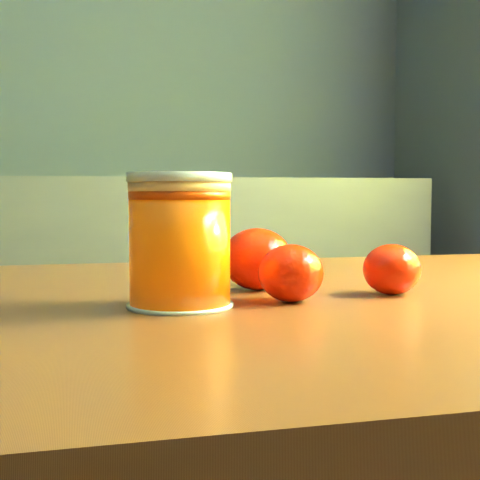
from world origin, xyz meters
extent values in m
cube|color=brown|center=(0.88, 0.11, 0.74)|extent=(1.03, 0.74, 0.04)
cylinder|color=#E35204|center=(0.75, 0.06, 0.81)|extent=(0.09, 0.09, 0.10)
cylinder|color=#FCB567|center=(0.75, 0.06, 0.86)|extent=(0.09, 0.09, 0.01)
cylinder|color=silver|center=(0.75, 0.06, 0.87)|extent=(0.09, 0.09, 0.01)
ellipsoid|color=red|center=(0.84, 0.15, 0.79)|extent=(0.09, 0.09, 0.06)
ellipsoid|color=red|center=(0.96, 0.09, 0.78)|extent=(0.06, 0.06, 0.05)
ellipsoid|color=red|center=(0.85, 0.07, 0.78)|extent=(0.08, 0.08, 0.05)
camera|label=1|loc=(0.68, -0.50, 0.85)|focal=50.00mm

